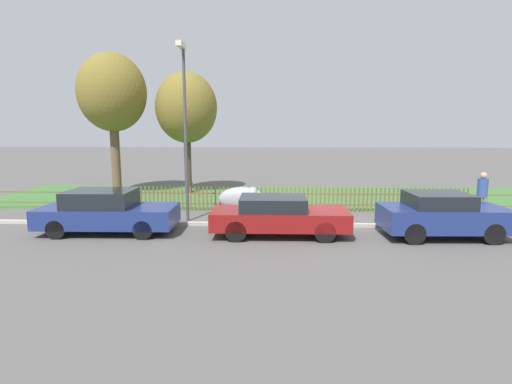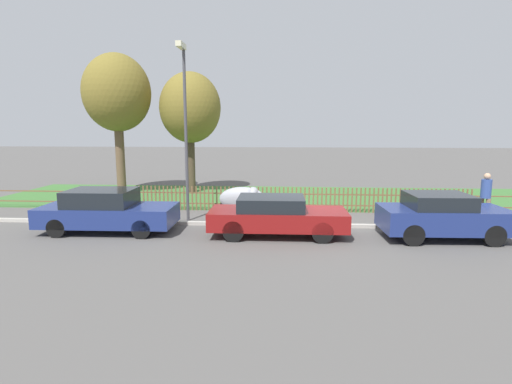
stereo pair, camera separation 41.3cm
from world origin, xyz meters
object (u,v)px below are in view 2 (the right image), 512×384
object	(u,v)px
parked_car_silver_hatchback	(107,211)
covered_motorcycle	(243,199)
parked_car_navy_estate	(442,216)
tree_nearest_kerb	(117,94)
pedestrian_near_fence	(486,194)
tree_behind_motorcycle	(190,108)
street_lamp	(185,115)
parked_car_black_saloon	(276,215)

from	to	relation	value
parked_car_silver_hatchback	covered_motorcycle	distance (m)	5.18
parked_car_navy_estate	tree_nearest_kerb	world-z (taller)	tree_nearest_kerb
parked_car_navy_estate	pedestrian_near_fence	xyz separation A→B (m)	(2.58, 2.66, 0.28)
tree_behind_motorcycle	street_lamp	distance (m)	6.89
covered_motorcycle	pedestrian_near_fence	bearing A→B (deg)	-2.36
parked_car_silver_hatchback	pedestrian_near_fence	distance (m)	13.76
parked_car_black_saloon	parked_car_navy_estate	distance (m)	5.22
parked_car_navy_estate	covered_motorcycle	bearing A→B (deg)	153.94
pedestrian_near_fence	parked_car_black_saloon	bearing A→B (deg)	74.22
tree_nearest_kerb	parked_car_navy_estate	bearing A→B (deg)	-29.90
parked_car_silver_hatchback	parked_car_navy_estate	xyz separation A→B (m)	(10.94, -0.11, 0.02)
tree_nearest_kerb	parked_car_silver_hatchback	bearing A→B (deg)	-70.79
street_lamp	tree_nearest_kerb	bearing A→B (deg)	129.91
covered_motorcycle	pedestrian_near_fence	world-z (taller)	pedestrian_near_fence
parked_car_navy_estate	pedestrian_near_fence	size ratio (longest dim) A/B	2.13
tree_behind_motorcycle	pedestrian_near_fence	bearing A→B (deg)	-25.16
tree_nearest_kerb	pedestrian_near_fence	world-z (taller)	tree_nearest_kerb
parked_car_navy_estate	covered_motorcycle	distance (m)	7.21
pedestrian_near_fence	street_lamp	world-z (taller)	street_lamp
covered_motorcycle	tree_behind_motorcycle	world-z (taller)	tree_behind_motorcycle
parked_car_black_saloon	pedestrian_near_fence	bearing A→B (deg)	18.17
parked_car_navy_estate	street_lamp	xyz separation A→B (m)	(-8.61, 1.83, 3.22)
pedestrian_near_fence	tree_behind_motorcycle	bearing A→B (deg)	30.20
parked_car_silver_hatchback	tree_nearest_kerb	size ratio (longest dim) A/B	0.62
parked_car_navy_estate	covered_motorcycle	size ratio (longest dim) A/B	1.99
parked_car_black_saloon	pedestrian_near_fence	xyz separation A→B (m)	(7.80, 2.66, 0.35)
parked_car_navy_estate	tree_nearest_kerb	bearing A→B (deg)	148.00
parked_car_navy_estate	tree_nearest_kerb	xyz separation A→B (m)	(-13.64, 7.84, 4.48)
covered_motorcycle	tree_nearest_kerb	bearing A→B (deg)	144.42
street_lamp	parked_car_navy_estate	bearing A→B (deg)	-12.00
parked_car_silver_hatchback	parked_car_navy_estate	bearing A→B (deg)	-1.97
tree_nearest_kerb	pedestrian_near_fence	bearing A→B (deg)	-17.72
parked_car_black_saloon	pedestrian_near_fence	world-z (taller)	pedestrian_near_fence
parked_car_navy_estate	parked_car_black_saloon	bearing A→B (deg)	177.94
parked_car_black_saloon	parked_car_navy_estate	bearing A→B (deg)	-0.65
parked_car_navy_estate	street_lamp	world-z (taller)	street_lamp
parked_car_silver_hatchback	street_lamp	bearing A→B (deg)	34.91
pedestrian_near_fence	street_lamp	xyz separation A→B (m)	(-11.18, -0.83, 2.93)
covered_motorcycle	pedestrian_near_fence	xyz separation A→B (m)	(9.17, -0.27, 0.34)
parked_car_black_saloon	tree_behind_motorcycle	bearing A→B (deg)	118.41
parked_car_silver_hatchback	tree_nearest_kerb	xyz separation A→B (m)	(-2.69, 7.73, 4.50)
parked_car_silver_hatchback	pedestrian_near_fence	xyz separation A→B (m)	(13.52, 2.55, 0.31)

